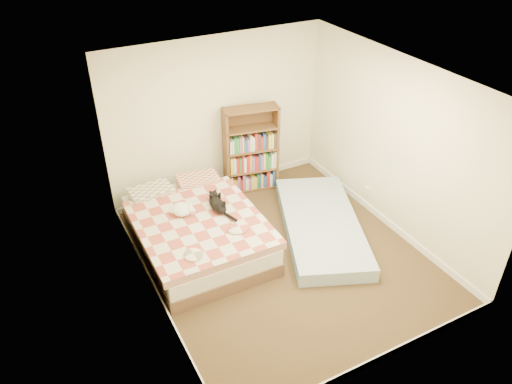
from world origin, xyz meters
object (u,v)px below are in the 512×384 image
bookshelf (250,159)px  white_dog (182,209)px  floor_mattress (321,225)px  bed (196,229)px  black_cat (217,203)px

bookshelf → white_dog: (-1.50, -0.91, 0.06)m
floor_mattress → white_dog: size_ratio=7.19×
bed → bookshelf: 1.70m
bookshelf → black_cat: bearing=-125.0°
bookshelf → floor_mattress: bookshelf is taller
floor_mattress → white_dog: white_dog is taller
white_dog → floor_mattress: bearing=-25.6°
floor_mattress → white_dog: bearing=-176.2°
bookshelf → black_cat: size_ratio=2.04×
white_dog → bed: bearing=-36.0°
bookshelf → black_cat: bookshelf is taller
bed → black_cat: black_cat is taller
bed → white_dog: 0.37m
floor_mattress → white_dog: 2.02m
bed → bookshelf: bearing=36.7°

